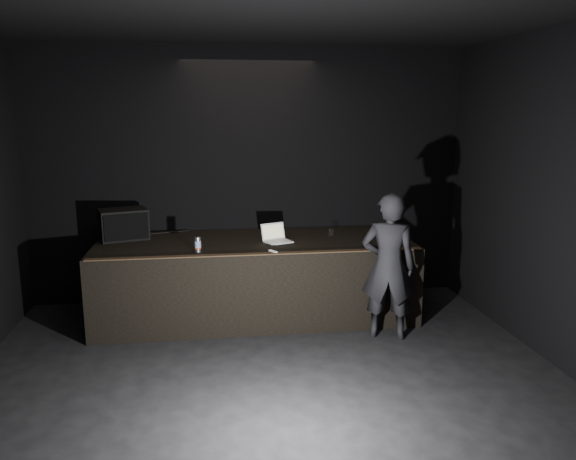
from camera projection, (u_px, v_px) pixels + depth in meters
The scene contains 11 objects.
ground at pixel (282, 427), 4.76m from camera, with size 7.00×7.00×0.00m, color black.
room_walls at pixel (281, 191), 4.35m from camera, with size 6.10×7.10×3.52m.
stage_riser at pixel (255, 278), 7.31m from camera, with size 4.00×1.50×1.00m, color black.
riser_lip at pixel (259, 254), 6.51m from camera, with size 3.92×0.10×0.01m, color brown.
stage_monitor at pixel (124, 224), 7.26m from camera, with size 0.69×0.58×0.39m.
cable at pixel (157, 233), 7.59m from camera, with size 0.02×0.02×0.87m, color black.
laptop at pixel (276, 237), 7.14m from camera, with size 0.41×0.39×0.22m.
beer_can at pixel (198, 245), 6.60m from camera, with size 0.08×0.08×0.18m.
plastic_cup at pixel (331, 233), 7.46m from camera, with size 0.08×0.08×0.10m, color white.
wii_remote at pixel (273, 252), 6.59m from camera, with size 0.03×0.13×0.02m, color white.
person at pixel (388, 266), 6.51m from camera, with size 0.63×0.41×1.73m, color black.
Camera 1 is at (-0.55, -4.28, 2.62)m, focal length 35.00 mm.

